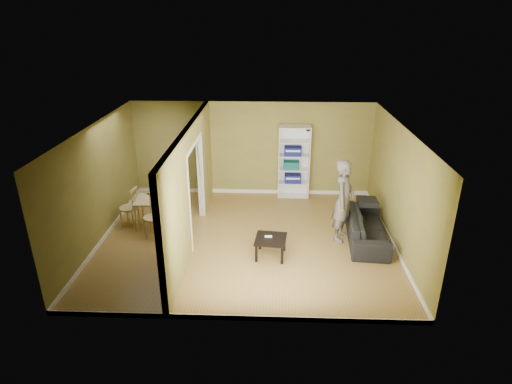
% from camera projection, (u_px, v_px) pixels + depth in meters
% --- Properties ---
extents(room_shell, '(6.50, 6.50, 6.50)m').
position_uv_depth(room_shell, '(246.00, 187.00, 9.19)').
color(room_shell, olive).
rests_on(room_shell, ground).
extents(partition, '(0.22, 5.50, 2.60)m').
position_uv_depth(partition, '(191.00, 186.00, 9.23)').
color(partition, olive).
rests_on(partition, ground).
extents(wall_speaker, '(0.10, 0.10, 0.10)m').
position_uv_depth(wall_speaker, '(308.00, 129.00, 11.38)').
color(wall_speaker, black).
rests_on(wall_speaker, room_shell).
extents(sofa, '(2.16, 1.07, 0.80)m').
position_uv_depth(sofa, '(367.00, 223.00, 9.58)').
color(sofa, black).
rests_on(sofa, ground).
extents(person, '(0.99, 0.90, 2.20)m').
position_uv_depth(person, '(344.00, 194.00, 9.34)').
color(person, slate).
rests_on(person, ground).
extents(bookshelf, '(0.84, 0.37, 2.00)m').
position_uv_depth(bookshelf, '(294.00, 162.00, 11.66)').
color(bookshelf, white).
rests_on(bookshelf, ground).
extents(paper_box_navy_a, '(0.44, 0.29, 0.23)m').
position_uv_depth(paper_box_navy_a, '(293.00, 178.00, 11.80)').
color(paper_box_navy_a, navy).
rests_on(paper_box_navy_a, bookshelf).
extents(paper_box_teal, '(0.42, 0.27, 0.21)m').
position_uv_depth(paper_box_teal, '(291.00, 165.00, 11.65)').
color(paper_box_teal, '#2D8E73').
rests_on(paper_box_teal, bookshelf).
extents(paper_box_navy_b, '(0.45, 0.30, 0.23)m').
position_uv_depth(paper_box_navy_b, '(293.00, 151.00, 11.49)').
color(paper_box_navy_b, navy).
rests_on(paper_box_navy_b, bookshelf).
extents(coffee_table, '(0.64, 0.64, 0.42)m').
position_uv_depth(coffee_table, '(271.00, 241.00, 8.92)').
color(coffee_table, black).
rests_on(coffee_table, ground).
extents(game_controller, '(0.15, 0.04, 0.03)m').
position_uv_depth(game_controller, '(268.00, 236.00, 8.94)').
color(game_controller, white).
rests_on(game_controller, coffee_table).
extents(dining_table, '(1.11, 0.74, 0.69)m').
position_uv_depth(dining_table, '(160.00, 202.00, 10.15)').
color(dining_table, tan).
rests_on(dining_table, ground).
extents(chair_left, '(0.51, 0.51, 0.97)m').
position_uv_depth(chair_left, '(129.00, 207.00, 10.19)').
color(chair_left, tan).
rests_on(chair_left, ground).
extents(chair_near, '(0.50, 0.50, 1.02)m').
position_uv_depth(chair_near, '(154.00, 216.00, 9.66)').
color(chair_near, tan).
rests_on(chair_near, ground).
extents(chair_far, '(0.47, 0.47, 0.96)m').
position_uv_depth(chair_far, '(165.00, 197.00, 10.72)').
color(chair_far, tan).
rests_on(chair_far, ground).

